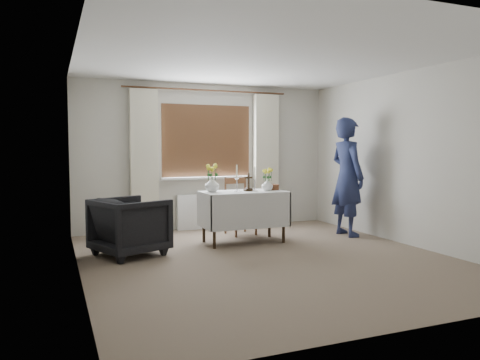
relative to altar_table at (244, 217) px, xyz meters
name	(u,v)px	position (x,y,z in m)	size (l,w,h in m)	color
ground	(268,259)	(-0.11, -1.06, -0.38)	(5.00, 5.00, 0.00)	#836F5A
altar_table	(244,217)	(0.00, 0.00, 0.00)	(1.24, 0.64, 0.76)	silver
wooden_chair	(241,206)	(0.20, 0.61, 0.08)	(0.43, 0.43, 0.92)	brown
armchair	(130,226)	(-1.69, -0.20, 0.00)	(0.81, 0.84, 0.76)	black
person	(347,177)	(1.75, -0.09, 0.56)	(0.69, 0.45, 1.88)	navy
radiator	(208,211)	(-0.11, 1.36, -0.08)	(1.10, 0.10, 0.60)	silver
wooden_cross	(249,182)	(0.08, 0.00, 0.51)	(0.12, 0.09, 0.27)	black
candlestick_left	(237,178)	(-0.12, -0.04, 0.58)	(0.11, 0.11, 0.40)	silver
candlestick_right	(255,179)	(0.16, -0.04, 0.56)	(0.10, 0.10, 0.36)	silver
flower_vase_left	(212,185)	(-0.46, 0.09, 0.49)	(0.21, 0.21, 0.22)	white
flower_vase_right	(267,185)	(0.36, -0.05, 0.47)	(0.17, 0.17, 0.18)	white
wicker_basket	(272,187)	(0.50, 0.08, 0.42)	(0.22, 0.22, 0.08)	brown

